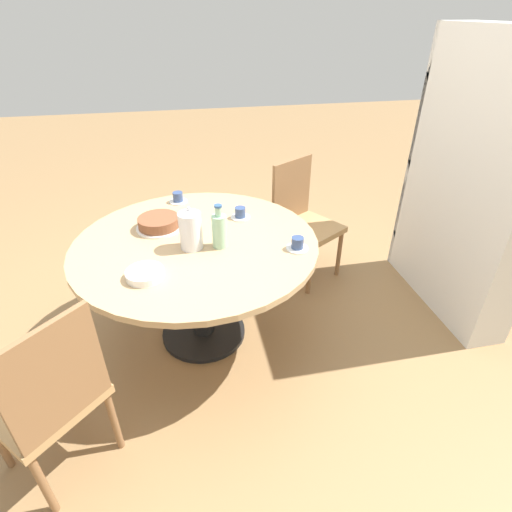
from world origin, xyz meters
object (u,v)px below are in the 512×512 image
(cup_a, at_px, (178,198))
(cup_b, at_px, (240,214))
(cup_c, at_px, (297,244))
(chair_b, at_px, (49,397))
(cake_main, at_px, (159,223))
(chair_a, at_px, (303,219))
(bookshelf, at_px, (466,193))
(coffee_pot, at_px, (190,229))
(water_bottle, at_px, (219,230))

(cup_a, distance_m, cup_b, 0.50)
(cup_a, bearing_deg, cup_c, 39.33)
(chair_b, xyz_separation_m, cake_main, (-0.98, 0.48, 0.27))
(cup_b, bearing_deg, chair_b, -43.97)
(chair_a, height_order, bookshelf, bookshelf)
(cup_a, bearing_deg, cup_b, 49.66)
(cup_a, bearing_deg, chair_b, -24.19)
(cup_b, bearing_deg, cake_main, -84.93)
(chair_a, relative_size, cup_c, 7.33)
(chair_b, bearing_deg, cake_main, -161.05)
(chair_b, xyz_separation_m, cup_c, (-0.58, 1.24, 0.27))
(cup_a, height_order, cup_c, same)
(coffee_pot, xyz_separation_m, cup_a, (-0.64, -0.06, -0.08))
(chair_b, height_order, cup_a, chair_b)
(bookshelf, xyz_separation_m, cake_main, (-0.13, -1.96, -0.09))
(coffee_pot, relative_size, cake_main, 0.91)
(chair_a, relative_size, bookshelf, 0.51)
(cup_a, relative_size, cup_b, 1.00)
(cup_b, bearing_deg, chair_a, 123.42)
(chair_b, xyz_separation_m, water_bottle, (-0.69, 0.82, 0.34))
(chair_b, height_order, cup_c, chair_b)
(water_bottle, bearing_deg, cup_b, 152.89)
(cup_a, bearing_deg, chair_a, 92.07)
(cake_main, bearing_deg, cup_b, 95.07)
(chair_b, relative_size, cup_b, 7.33)
(water_bottle, relative_size, cup_c, 2.04)
(cake_main, xyz_separation_m, cup_c, (0.40, 0.76, -0.01))
(bookshelf, height_order, cup_c, bookshelf)
(water_bottle, bearing_deg, cup_c, 74.98)
(chair_a, bearing_deg, cup_c, -141.89)
(water_bottle, height_order, cup_b, water_bottle)
(chair_a, height_order, cup_a, chair_a)
(coffee_pot, bearing_deg, bookshelf, 94.34)
(chair_a, height_order, cake_main, chair_a)
(chair_b, relative_size, coffee_pot, 3.67)
(chair_b, relative_size, water_bottle, 3.59)
(cup_c, bearing_deg, cup_a, -140.67)
(water_bottle, xyz_separation_m, cake_main, (-0.29, -0.34, -0.07))
(bookshelf, relative_size, cup_b, 14.37)
(cup_b, xyz_separation_m, cup_c, (0.44, 0.25, 0.00))
(chair_b, xyz_separation_m, cup_b, (-1.02, 0.99, 0.27))
(water_bottle, bearing_deg, chair_b, -49.79)
(water_bottle, height_order, cake_main, water_bottle)
(cup_a, xyz_separation_m, cup_b, (0.32, 0.38, 0.00))
(cup_b, relative_size, cup_c, 1.00)
(chair_a, relative_size, cup_a, 7.33)
(coffee_pot, relative_size, cup_c, 2.00)
(cup_a, bearing_deg, cake_main, -18.92)
(chair_a, distance_m, coffee_pot, 1.15)
(bookshelf, bearing_deg, water_bottle, 95.43)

